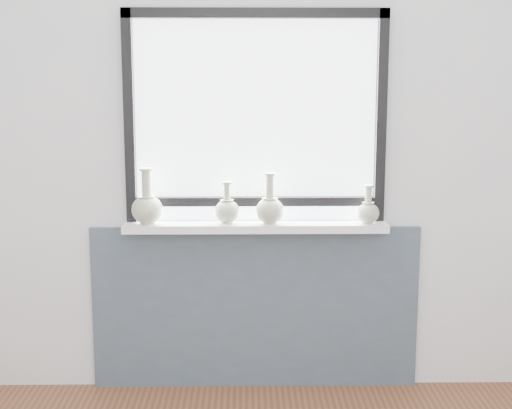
{
  "coord_description": "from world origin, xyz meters",
  "views": [
    {
      "loc": [
        -0.05,
        -1.8,
        1.61
      ],
      "look_at": [
        0.0,
        1.55,
        1.02
      ],
      "focal_mm": 50.0,
      "sensor_mm": 36.0,
      "label": 1
    }
  ],
  "objects_px": {
    "vase_c": "(270,208)",
    "vase_d": "(368,211)",
    "vase_b": "(227,210)",
    "windowsill": "(256,226)",
    "vase_a": "(147,207)"
  },
  "relations": [
    {
      "from": "vase_b",
      "to": "vase_c",
      "type": "distance_m",
      "value": 0.21
    },
    {
      "from": "vase_a",
      "to": "vase_b",
      "type": "relative_size",
      "value": 1.34
    },
    {
      "from": "vase_a",
      "to": "vase_c",
      "type": "bearing_deg",
      "value": -0.13
    },
    {
      "from": "vase_c",
      "to": "vase_d",
      "type": "distance_m",
      "value": 0.49
    },
    {
      "from": "vase_c",
      "to": "vase_d",
      "type": "relative_size",
      "value": 1.32
    },
    {
      "from": "vase_a",
      "to": "vase_b",
      "type": "height_order",
      "value": "vase_a"
    },
    {
      "from": "windowsill",
      "to": "vase_c",
      "type": "distance_m",
      "value": 0.12
    },
    {
      "from": "vase_b",
      "to": "vase_c",
      "type": "xyz_separation_m",
      "value": [
        0.21,
        -0.02,
        0.01
      ]
    },
    {
      "from": "vase_d",
      "to": "vase_a",
      "type": "bearing_deg",
      "value": 179.9
    },
    {
      "from": "vase_a",
      "to": "vase_b",
      "type": "distance_m",
      "value": 0.4
    },
    {
      "from": "windowsill",
      "to": "vase_b",
      "type": "distance_m",
      "value": 0.17
    },
    {
      "from": "windowsill",
      "to": "vase_d",
      "type": "relative_size",
      "value": 6.83
    },
    {
      "from": "windowsill",
      "to": "vase_d",
      "type": "xyz_separation_m",
      "value": [
        0.56,
        -0.03,
        0.08
      ]
    },
    {
      "from": "vase_c",
      "to": "vase_b",
      "type": "bearing_deg",
      "value": 174.74
    },
    {
      "from": "vase_b",
      "to": "vase_d",
      "type": "height_order",
      "value": "vase_b"
    }
  ]
}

